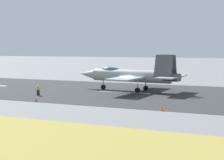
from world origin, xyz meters
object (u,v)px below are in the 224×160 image
at_px(fighter_jet, 131,75).
at_px(marker_cone_near, 161,108).
at_px(marker_cone_mid, 36,100).
at_px(crew_person, 38,89).

relative_size(fighter_jet, marker_cone_near, 31.35).
bearing_deg(marker_cone_mid, crew_person, -57.91).
relative_size(fighter_jet, crew_person, 10.29).
height_order(fighter_jet, marker_cone_near, fighter_jet).
distance_m(fighter_jet, crew_person, 14.14).
relative_size(fighter_jet, marker_cone_mid, 31.35).
distance_m(crew_person, marker_cone_near, 19.44).
bearing_deg(marker_cone_near, crew_person, -14.92).
bearing_deg(crew_person, marker_cone_near, 165.08).
bearing_deg(marker_cone_mid, fighter_jet, -115.55).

